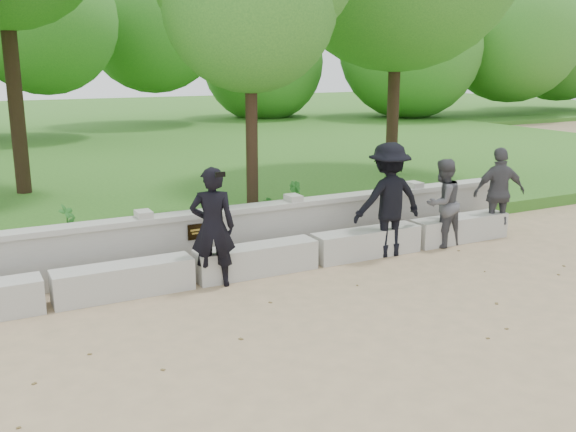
% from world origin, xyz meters
% --- Properties ---
extents(ground, '(80.00, 80.00, 0.00)m').
position_xyz_m(ground, '(0.00, 0.00, 0.00)').
color(ground, tan).
rests_on(ground, ground).
extents(lawn, '(40.00, 22.00, 0.25)m').
position_xyz_m(lawn, '(0.00, 14.00, 0.12)').
color(lawn, '#2F611E').
rests_on(lawn, ground).
extents(concrete_bench, '(11.90, 0.45, 0.45)m').
position_xyz_m(concrete_bench, '(0.00, 1.90, 0.22)').
color(concrete_bench, '#B6B4AC').
rests_on(concrete_bench, ground).
extents(parapet_wall, '(12.50, 0.35, 0.90)m').
position_xyz_m(parapet_wall, '(0.00, 2.60, 0.46)').
color(parapet_wall, '#ABA9A2').
rests_on(parapet_wall, ground).
extents(man_main, '(0.74, 0.69, 1.73)m').
position_xyz_m(man_main, '(0.24, 1.72, 0.87)').
color(man_main, black).
rests_on(man_main, ground).
extents(visitor_left, '(0.84, 0.71, 1.53)m').
position_xyz_m(visitor_left, '(4.48, 1.80, 0.77)').
color(visitor_left, '#48484E').
rests_on(visitor_left, ground).
extents(visitor_mid, '(1.26, 0.78, 1.88)m').
position_xyz_m(visitor_mid, '(3.34, 1.80, 0.94)').
color(visitor_mid, black).
rests_on(visitor_mid, ground).
extents(visitor_right, '(1.04, 0.68, 1.65)m').
position_xyz_m(visitor_right, '(5.80, 1.80, 0.82)').
color(visitor_right, '#47474C').
rests_on(visitor_right, ground).
extents(shrub_a, '(0.39, 0.38, 0.62)m').
position_xyz_m(shrub_a, '(-1.35, 4.21, 0.56)').
color(shrub_a, '#286C24').
rests_on(shrub_a, lawn).
extents(shrub_b, '(0.39, 0.38, 0.55)m').
position_xyz_m(shrub_b, '(3.12, 4.56, 0.53)').
color(shrub_b, '#286C24').
rests_on(shrub_b, lawn).
extents(shrub_c, '(0.65, 0.64, 0.55)m').
position_xyz_m(shrub_c, '(2.05, 3.30, 0.52)').
color(shrub_c, '#286C24').
rests_on(shrub_c, lawn).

